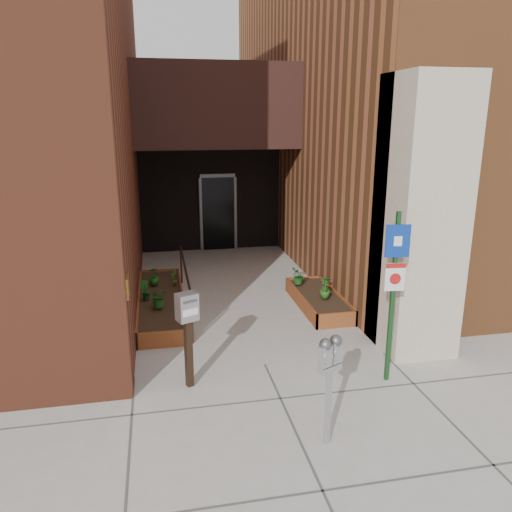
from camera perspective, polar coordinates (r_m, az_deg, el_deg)
ground at (r=8.01m, az=1.02°, el=-12.31°), size 80.00×80.00×0.00m
architecture at (r=13.92m, az=-6.17°, el=20.59°), size 20.00×14.60×10.00m
planter_left at (r=10.27m, az=-10.78°, el=-5.31°), size 0.90×3.60×0.30m
planter_right at (r=10.29m, az=7.14°, el=-5.10°), size 0.80×2.20×0.30m
handrail at (r=10.03m, az=-8.10°, el=-1.98°), size 0.04×3.34×0.90m
parking_meter at (r=5.85m, az=8.45°, el=-11.90°), size 0.32×0.22×1.38m
sign_post at (r=7.23m, az=15.51°, el=-2.69°), size 0.34×0.10×2.52m
payment_dropbox at (r=7.07m, az=-7.85°, el=-7.28°), size 0.34×0.30×1.41m
shrub_left_a at (r=9.54m, az=-11.08°, el=-4.69°), size 0.46×0.46×0.38m
shrub_left_b at (r=10.03m, az=-12.59°, el=-3.80°), size 0.28×0.28×0.37m
shrub_left_c at (r=10.82m, az=-11.60°, el=-2.27°), size 0.23×0.23×0.37m
shrub_left_d at (r=10.75m, az=-9.33°, el=-2.43°), size 0.23×0.23×0.32m
shrub_right_a at (r=9.93m, az=7.90°, el=-3.72°), size 0.30×0.30×0.38m
shrub_right_b at (r=10.20m, az=8.03°, el=-3.22°), size 0.25×0.25×0.37m
shrub_right_c at (r=10.66m, az=4.88°, el=-2.33°), size 0.44×0.44×0.36m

